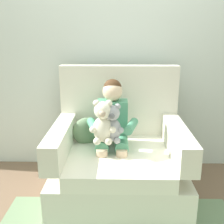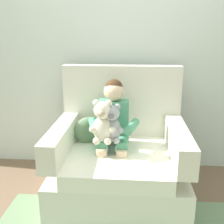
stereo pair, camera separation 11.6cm
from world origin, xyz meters
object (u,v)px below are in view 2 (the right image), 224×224
seated_child (113,123)px  throw_pillow (89,131)px  armchair (119,158)px  plush_cream (103,123)px  plush_grey (112,124)px

seated_child → throw_pillow: 0.28m
armchair → seated_child: (-0.06, 0.02, 0.31)m
seated_child → plush_cream: 0.20m
plush_grey → plush_cream: 0.08m
armchair → plush_grey: 0.38m
seated_child → plush_cream: bearing=-120.8°
seated_child → throw_pillow: size_ratio=3.17×
armchair → throw_pillow: bearing=157.0°
throw_pillow → armchair: bearing=-23.0°
seated_child → plush_cream: (-0.07, -0.17, 0.06)m
armchair → throw_pillow: (-0.29, 0.12, 0.20)m
armchair → plush_grey: (-0.06, -0.13, 0.35)m
seated_child → plush_cream: seated_child is taller
plush_grey → plush_cream: (-0.07, -0.02, 0.02)m
plush_grey → seated_child: bearing=108.5°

